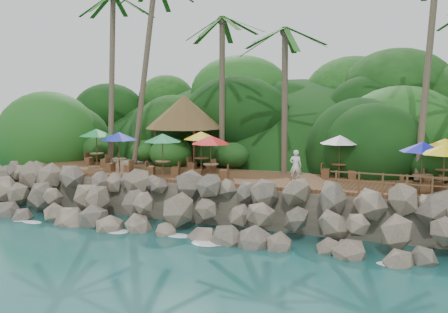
% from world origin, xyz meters
% --- Properties ---
extents(ground, '(140.00, 140.00, 0.00)m').
position_xyz_m(ground, '(0.00, 0.00, 0.00)').
color(ground, '#19514F').
rests_on(ground, ground).
extents(land_base, '(32.00, 25.20, 2.10)m').
position_xyz_m(land_base, '(0.00, 16.00, 1.05)').
color(land_base, gray).
rests_on(land_base, ground).
extents(jungle_hill, '(44.80, 28.00, 15.40)m').
position_xyz_m(jungle_hill, '(0.00, 23.50, 0.00)').
color(jungle_hill, '#143811').
rests_on(jungle_hill, ground).
extents(seawall, '(29.00, 4.00, 2.30)m').
position_xyz_m(seawall, '(0.00, 2.00, 1.15)').
color(seawall, gray).
rests_on(seawall, ground).
extents(terrace, '(26.00, 5.00, 0.20)m').
position_xyz_m(terrace, '(0.00, 6.00, 2.20)').
color(terrace, brown).
rests_on(terrace, land_base).
extents(jungle_foliage, '(44.00, 16.00, 12.00)m').
position_xyz_m(jungle_foliage, '(0.00, 15.00, 0.00)').
color(jungle_foliage, '#143811').
rests_on(jungle_foliage, ground).
extents(foam_line, '(25.20, 0.80, 0.06)m').
position_xyz_m(foam_line, '(0.00, 0.30, 0.03)').
color(foam_line, white).
rests_on(foam_line, ground).
extents(palapa, '(5.16, 5.16, 4.60)m').
position_xyz_m(palapa, '(-4.35, 9.47, 5.79)').
color(palapa, brown).
rests_on(palapa, ground).
extents(dining_clusters, '(23.33, 5.35, 2.42)m').
position_xyz_m(dining_clusters, '(2.18, 5.85, 4.31)').
color(dining_clusters, brown).
rests_on(dining_clusters, terrace).
extents(railing, '(8.30, 0.10, 1.00)m').
position_xyz_m(railing, '(10.82, 3.65, 2.91)').
color(railing, brown).
rests_on(railing, terrace).
extents(waiter, '(0.71, 0.54, 1.75)m').
position_xyz_m(waiter, '(4.46, 5.32, 3.18)').
color(waiter, silver).
rests_on(waiter, terrace).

